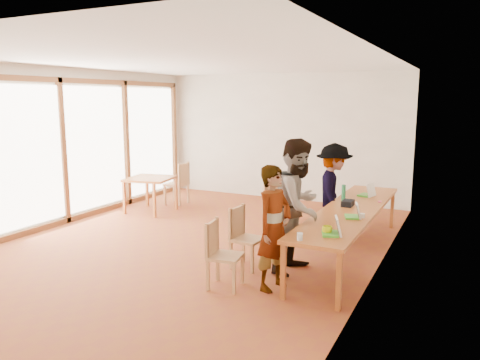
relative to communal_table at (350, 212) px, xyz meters
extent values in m
plane|color=brown|center=(-2.50, -0.47, -0.70)|extent=(8.00, 8.00, 0.00)
cube|color=silver|center=(-2.50, 3.53, 0.80)|extent=(6.00, 0.10, 3.00)
cube|color=silver|center=(0.50, -0.47, 0.80)|extent=(0.10, 8.00, 3.00)
cube|color=white|center=(-5.46, -0.47, 0.80)|extent=(0.10, 8.00, 3.00)
cube|color=white|center=(-2.50, -0.47, 2.32)|extent=(6.00, 8.00, 0.04)
cube|color=#AF5926|center=(0.00, 0.00, 0.02)|extent=(0.80, 4.00, 0.05)
cube|color=#AF5926|center=(-0.34, -1.94, -0.35)|extent=(0.06, 0.06, 0.70)
cube|color=#AF5926|center=(-0.34, 1.94, -0.35)|extent=(0.06, 0.06, 0.70)
cube|color=#AF5926|center=(0.34, -1.94, -0.35)|extent=(0.06, 0.06, 0.70)
cube|color=#AF5926|center=(0.34, 1.94, -0.35)|extent=(0.06, 0.06, 0.70)
cube|color=#AF5926|center=(-4.51, 0.97, 0.02)|extent=(0.90, 0.90, 0.05)
cube|color=#AF5926|center=(-4.90, 0.58, -0.35)|extent=(0.05, 0.05, 0.70)
cube|color=#AF5926|center=(-4.90, 1.36, -0.35)|extent=(0.05, 0.05, 0.70)
cube|color=#AF5926|center=(-4.12, 0.58, -0.35)|extent=(0.05, 0.05, 0.70)
cube|color=#AF5926|center=(-4.12, 1.36, -0.35)|extent=(0.05, 0.05, 0.70)
cube|color=tan|center=(-1.14, -1.92, -0.29)|extent=(0.46, 0.46, 0.04)
cube|color=tan|center=(-1.32, -1.95, -0.06)|extent=(0.10, 0.41, 0.42)
cube|color=tan|center=(-1.19, -1.14, -0.28)|extent=(0.44, 0.44, 0.04)
cube|color=tan|center=(-1.38, -1.13, -0.05)|extent=(0.07, 0.41, 0.43)
cube|color=tan|center=(-1.30, 0.40, -0.25)|extent=(0.59, 0.59, 0.04)
cube|color=tan|center=(-1.48, 0.49, 0.01)|extent=(0.22, 0.42, 0.47)
cube|color=tan|center=(-0.69, 1.81, -0.26)|extent=(0.50, 0.50, 0.04)
cube|color=tan|center=(-0.89, 1.77, -0.02)|extent=(0.12, 0.43, 0.45)
cube|color=tan|center=(-4.44, 1.87, -0.24)|extent=(0.46, 0.46, 0.04)
cube|color=tan|center=(-4.24, 1.87, 0.01)|extent=(0.05, 0.45, 0.47)
imported|color=gray|center=(-0.58, -1.67, 0.10)|extent=(0.52, 0.66, 1.60)
imported|color=gray|center=(-0.52, -0.93, 0.23)|extent=(0.83, 1.00, 1.87)
imported|color=gray|center=(-0.50, 0.86, 0.12)|extent=(0.90, 1.20, 1.65)
cube|color=green|center=(0.10, -1.49, 0.06)|extent=(0.28, 0.32, 0.03)
cube|color=white|center=(0.19, -1.46, 0.16)|extent=(0.16, 0.26, 0.23)
cube|color=green|center=(0.14, -0.53, 0.06)|extent=(0.25, 0.30, 0.03)
cube|color=white|center=(0.22, -0.51, 0.15)|extent=(0.14, 0.24, 0.21)
cube|color=green|center=(0.01, 1.08, 0.06)|extent=(0.26, 0.31, 0.03)
cube|color=white|center=(0.10, 1.05, 0.16)|extent=(0.14, 0.26, 0.23)
imported|color=#E8EE0C|center=(0.05, -1.47, 0.10)|extent=(0.16, 0.16, 0.10)
cylinder|color=#1F6E3E|center=(-0.23, 0.45, 0.19)|extent=(0.07, 0.07, 0.28)
cylinder|color=silver|center=(-0.16, -1.87, 0.09)|extent=(0.07, 0.07, 0.09)
cylinder|color=white|center=(0.27, -0.46, 0.08)|extent=(0.08, 0.08, 0.06)
cube|color=#D04161|center=(0.31, 0.69, 0.05)|extent=(0.05, 0.10, 0.01)
cube|color=black|center=(-0.09, 0.17, 0.09)|extent=(0.16, 0.26, 0.09)
camera|label=1|loc=(1.57, -6.96, 1.70)|focal=35.00mm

